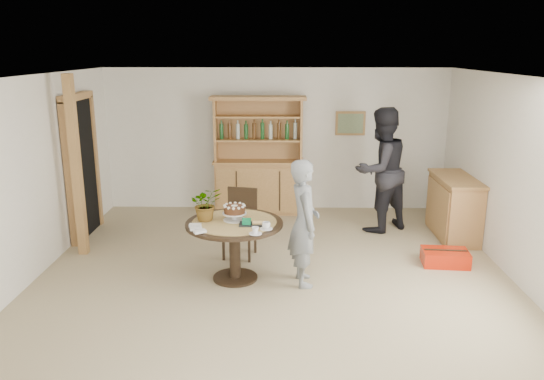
{
  "coord_description": "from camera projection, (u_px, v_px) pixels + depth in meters",
  "views": [
    {
      "loc": [
        0.09,
        -5.79,
        2.8
      ],
      "look_at": [
        -0.02,
        0.79,
        1.05
      ],
      "focal_mm": 35.0,
      "sensor_mm": 36.0,
      "label": 1
    }
  ],
  "objects": [
    {
      "name": "hutch",
      "position": [
        259.0,
        174.0,
        9.28
      ],
      "size": [
        1.62,
        0.54,
        2.04
      ],
      "color": "#B47E4C",
      "rests_on": "ground"
    },
    {
      "name": "room_shell",
      "position": [
        273.0,
        148.0,
        5.88
      ],
      "size": [
        6.04,
        7.04,
        2.52
      ],
      "color": "white",
      "rests_on": "ground"
    },
    {
      "name": "red_suitcase",
      "position": [
        445.0,
        257.0,
        7.1
      ],
      "size": [
        0.63,
        0.45,
        0.21
      ],
      "rotation": [
        0.0,
        0.0,
        -0.09
      ],
      "color": "red",
      "rests_on": "ground"
    },
    {
      "name": "ground",
      "position": [
        273.0,
        292.0,
        6.32
      ],
      "size": [
        7.0,
        7.0,
        0.0
      ],
      "primitive_type": "plane",
      "color": "tan",
      "rests_on": "ground"
    },
    {
      "name": "dining_table",
      "position": [
        235.0,
        233.0,
        6.53
      ],
      "size": [
        1.2,
        1.2,
        0.76
      ],
      "color": "black",
      "rests_on": "ground"
    },
    {
      "name": "birthday_cake",
      "position": [
        234.0,
        211.0,
        6.51
      ],
      "size": [
        0.3,
        0.3,
        0.2
      ],
      "color": "white",
      "rests_on": "dining_table"
    },
    {
      "name": "sideboard",
      "position": [
        454.0,
        207.0,
        8.09
      ],
      "size": [
        0.54,
        1.26,
        0.94
      ],
      "color": "#B47E4C",
      "rests_on": "ground"
    },
    {
      "name": "adult_person",
      "position": [
        381.0,
        170.0,
        8.27
      ],
      "size": [
        1.2,
        1.14,
        1.96
      ],
      "primitive_type": "imported",
      "rotation": [
        0.0,
        0.0,
        3.72
      ],
      "color": "black",
      "rests_on": "ground"
    },
    {
      "name": "pine_post",
      "position": [
        76.0,
        167.0,
        7.21
      ],
      "size": [
        0.12,
        0.12,
        2.5
      ],
      "primitive_type": "cube",
      "color": "tan",
      "rests_on": "ground"
    },
    {
      "name": "teen_boy",
      "position": [
        304.0,
        223.0,
        6.38
      ],
      "size": [
        0.45,
        0.62,
        1.56
      ],
      "primitive_type": "imported",
      "rotation": [
        0.0,
        0.0,
        1.72
      ],
      "color": "slate",
      "rests_on": "ground"
    },
    {
      "name": "coffee_cup_b",
      "position": [
        255.0,
        231.0,
        6.05
      ],
      "size": [
        0.15,
        0.15,
        0.08
      ],
      "color": "white",
      "rests_on": "dining_table"
    },
    {
      "name": "coffee_cup_a",
      "position": [
        266.0,
        226.0,
        6.21
      ],
      "size": [
        0.15,
        0.15,
        0.09
      ],
      "color": "white",
      "rests_on": "dining_table"
    },
    {
      "name": "flower_vase",
      "position": [
        206.0,
        204.0,
        6.49
      ],
      "size": [
        0.47,
        0.44,
        0.42
      ],
      "primitive_type": "imported",
      "rotation": [
        0.0,
        0.0,
        0.35
      ],
      "color": "#3F7233",
      "rests_on": "dining_table"
    },
    {
      "name": "napkins",
      "position": [
        197.0,
        228.0,
        6.19
      ],
      "size": [
        0.24,
        0.33,
        0.03
      ],
      "color": "white",
      "rests_on": "dining_table"
    },
    {
      "name": "dining_chair",
      "position": [
        241.0,
        218.0,
        7.35
      ],
      "size": [
        0.49,
        0.49,
        0.95
      ],
      "rotation": [
        0.0,
        0.0,
        -0.18
      ],
      "color": "black",
      "rests_on": "ground"
    },
    {
      "name": "doorway",
      "position": [
        81.0,
        165.0,
        8.02
      ],
      "size": [
        0.13,
        1.1,
        2.18
      ],
      "color": "black",
      "rests_on": "ground"
    },
    {
      "name": "gift_tray",
      "position": [
        251.0,
        223.0,
        6.36
      ],
      "size": [
        0.3,
        0.2,
        0.08
      ],
      "color": "black",
      "rests_on": "dining_table"
    }
  ]
}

